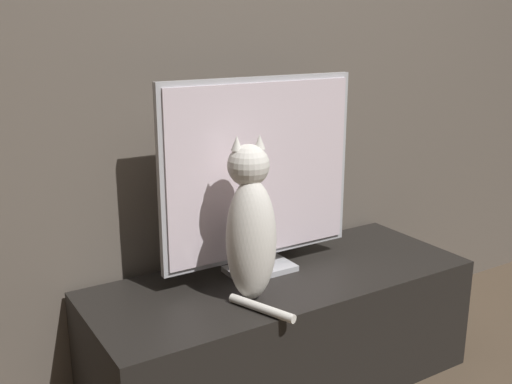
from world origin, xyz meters
TOP-DOWN VIEW (x-y plane):
  - wall_back at (0.00, 1.22)m, footprint 4.80×0.05m
  - tv_stand at (0.00, 0.91)m, footprint 1.37×0.54m
  - tv at (-0.04, 0.99)m, footprint 0.74×0.14m
  - cat at (-0.18, 0.83)m, footprint 0.19×0.33m

SIDE VIEW (x-z plane):
  - tv_stand at x=0.00m, z-range 0.00..0.43m
  - cat at x=-0.18m, z-range 0.40..0.93m
  - tv at x=-0.04m, z-range 0.44..1.13m
  - wall_back at x=0.00m, z-range 0.00..2.60m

